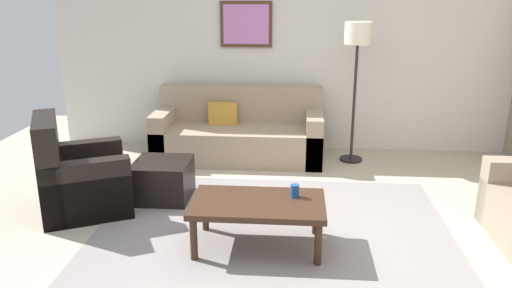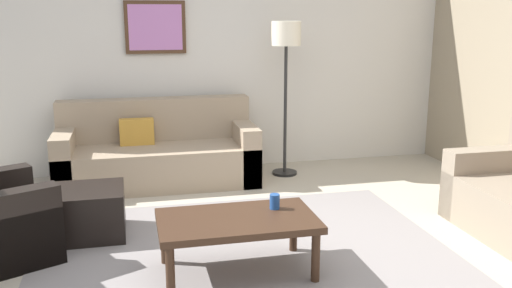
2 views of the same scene
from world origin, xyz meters
The scene contains 10 objects.
ground_plane centered at (0.00, 0.00, 0.00)m, with size 8.00×8.00×0.00m, color #B2A893.
rear_partition centered at (0.00, 2.60, 1.40)m, with size 6.00×0.12×2.80m, color silver.
area_rug centered at (0.00, 0.00, 0.00)m, with size 3.17×2.55×0.01m, color gray.
couch_main centered at (-0.53, 2.11, 0.30)m, with size 2.08×0.88×0.88m.
armchair_leather centered at (-1.91, 0.33, 0.31)m, with size 1.07×1.07×0.95m.
ottoman centered at (-1.16, 0.69, 0.20)m, with size 0.56×0.56×0.40m, color black.
coffee_table centered at (-0.11, -0.25, 0.36)m, with size 1.10×0.64×0.41m.
cup centered at (0.19, -0.13, 0.46)m, with size 0.07×0.07×0.11m, color #1E478C.
lamp_standing centered at (0.89, 2.05, 1.41)m, with size 0.32×0.32×1.71m.
framed_artwork centered at (-0.47, 2.51, 1.64)m, with size 0.66×0.04×0.57m.
Camera 1 is at (0.18, -4.02, 2.08)m, focal length 35.21 mm.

